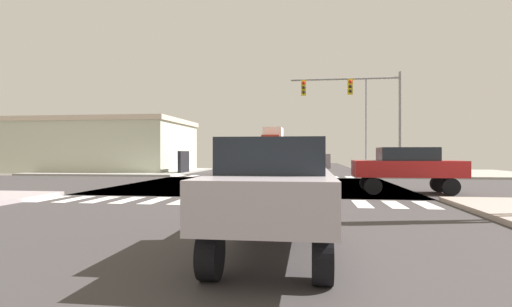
{
  "coord_description": "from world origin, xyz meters",
  "views": [
    {
      "loc": [
        2.56,
        -20.58,
        1.66
      ],
      "look_at": [
        -1.71,
        11.33,
        1.6
      ],
      "focal_mm": 28.1,
      "sensor_mm": 36.0,
      "label": 1
    }
  ],
  "objects_px": {
    "street_lamp": "(364,116)",
    "sedan_trailing_2": "(407,166)",
    "pickup_nearside_1": "(290,159)",
    "pickup_crossing_2": "(279,155)",
    "bank_building": "(100,146)",
    "sedan_farside_1": "(275,186)",
    "traffic_signal_mast": "(358,100)",
    "box_truck_leading_1": "(273,146)"
  },
  "relations": [
    {
      "from": "street_lamp",
      "to": "sedan_trailing_2",
      "type": "bearing_deg",
      "value": -92.74
    },
    {
      "from": "pickup_nearside_1",
      "to": "pickup_crossing_2",
      "type": "height_order",
      "value": "same"
    },
    {
      "from": "pickup_nearside_1",
      "to": "sedan_trailing_2",
      "type": "bearing_deg",
      "value": 36.33
    },
    {
      "from": "bank_building",
      "to": "pickup_nearside_1",
      "type": "relative_size",
      "value": 3.35
    },
    {
      "from": "pickup_nearside_1",
      "to": "sedan_farside_1",
      "type": "bearing_deg",
      "value": 2.02
    },
    {
      "from": "sedan_farside_1",
      "to": "sedan_trailing_2",
      "type": "xyz_separation_m",
      "value": [
        4.53,
        10.54,
        0.0
      ]
    },
    {
      "from": "traffic_signal_mast",
      "to": "pickup_crossing_2",
      "type": "height_order",
      "value": "traffic_signal_mast"
    },
    {
      "from": "sedan_trailing_2",
      "to": "pickup_nearside_1",
      "type": "bearing_deg",
      "value": 36.33
    },
    {
      "from": "pickup_crossing_2",
      "to": "box_truck_leading_1",
      "type": "height_order",
      "value": "box_truck_leading_1"
    },
    {
      "from": "traffic_signal_mast",
      "to": "bank_building",
      "type": "relative_size",
      "value": 0.43
    },
    {
      "from": "traffic_signal_mast",
      "to": "sedan_farside_1",
      "type": "distance_m",
      "value": 21.61
    },
    {
      "from": "street_lamp",
      "to": "pickup_nearside_1",
      "type": "distance_m",
      "value": 15.71
    },
    {
      "from": "traffic_signal_mast",
      "to": "box_truck_leading_1",
      "type": "distance_m",
      "value": 23.88
    },
    {
      "from": "pickup_crossing_2",
      "to": "street_lamp",
      "type": "bearing_deg",
      "value": 114.0
    },
    {
      "from": "traffic_signal_mast",
      "to": "sedan_farside_1",
      "type": "height_order",
      "value": "traffic_signal_mast"
    },
    {
      "from": "pickup_crossing_2",
      "to": "box_truck_leading_1",
      "type": "xyz_separation_m",
      "value": [
        -0.0,
        -9.58,
        1.27
      ]
    },
    {
      "from": "pickup_crossing_2",
      "to": "bank_building",
      "type": "bearing_deg",
      "value": 60.54
    },
    {
      "from": "street_lamp",
      "to": "pickup_nearside_1",
      "type": "xyz_separation_m",
      "value": [
        -6.15,
        -13.95,
        -3.8
      ]
    },
    {
      "from": "sedan_farside_1",
      "to": "sedan_trailing_2",
      "type": "relative_size",
      "value": 1.0
    },
    {
      "from": "pickup_nearside_1",
      "to": "sedan_farside_1",
      "type": "distance_m",
      "value": 17.55
    },
    {
      "from": "bank_building",
      "to": "pickup_crossing_2",
      "type": "xyz_separation_m",
      "value": [
        14.32,
        25.35,
        -1.02
      ]
    },
    {
      "from": "pickup_crossing_2",
      "to": "sedan_trailing_2",
      "type": "height_order",
      "value": "pickup_crossing_2"
    },
    {
      "from": "traffic_signal_mast",
      "to": "bank_building",
      "type": "height_order",
      "value": "traffic_signal_mast"
    },
    {
      "from": "bank_building",
      "to": "street_lamp",
      "type": "bearing_deg",
      "value": 9.4
    },
    {
      "from": "pickup_nearside_1",
      "to": "bank_building",
      "type": "bearing_deg",
      "value": -119.47
    },
    {
      "from": "street_lamp",
      "to": "sedan_farside_1",
      "type": "relative_size",
      "value": 2.0
    },
    {
      "from": "traffic_signal_mast",
      "to": "pickup_crossing_2",
      "type": "xyz_separation_m",
      "value": [
        -7.75,
        32.01,
        -3.92
      ]
    },
    {
      "from": "bank_building",
      "to": "pickup_crossing_2",
      "type": "distance_m",
      "value": 29.13
    },
    {
      "from": "traffic_signal_mast",
      "to": "sedan_trailing_2",
      "type": "bearing_deg",
      "value": -85.72
    },
    {
      "from": "street_lamp",
      "to": "pickup_crossing_2",
      "type": "relative_size",
      "value": 1.68
    },
    {
      "from": "traffic_signal_mast",
      "to": "box_truck_leading_1",
      "type": "relative_size",
      "value": 1.01
    },
    {
      "from": "pickup_nearside_1",
      "to": "sedan_farside_1",
      "type": "relative_size",
      "value": 1.19
    },
    {
      "from": "traffic_signal_mast",
      "to": "bank_building",
      "type": "bearing_deg",
      "value": 163.21
    },
    {
      "from": "street_lamp",
      "to": "box_truck_leading_1",
      "type": "bearing_deg",
      "value": 128.86
    },
    {
      "from": "bank_building",
      "to": "sedan_trailing_2",
      "type": "bearing_deg",
      "value": -36.65
    },
    {
      "from": "pickup_crossing_2",
      "to": "box_truck_leading_1",
      "type": "distance_m",
      "value": 9.66
    },
    {
      "from": "bank_building",
      "to": "pickup_crossing_2",
      "type": "height_order",
      "value": "bank_building"
    },
    {
      "from": "street_lamp",
      "to": "bank_building",
      "type": "distance_m",
      "value": 24.33
    },
    {
      "from": "bank_building",
      "to": "traffic_signal_mast",
      "type": "bearing_deg",
      "value": -16.79
    },
    {
      "from": "pickup_nearside_1",
      "to": "box_truck_leading_1",
      "type": "xyz_separation_m",
      "value": [
        -3.38,
        25.78,
        1.27
      ]
    },
    {
      "from": "street_lamp",
      "to": "pickup_nearside_1",
      "type": "height_order",
      "value": "street_lamp"
    },
    {
      "from": "bank_building",
      "to": "pickup_nearside_1",
      "type": "xyz_separation_m",
      "value": [
        17.7,
        -10.0,
        -1.02
      ]
    }
  ]
}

